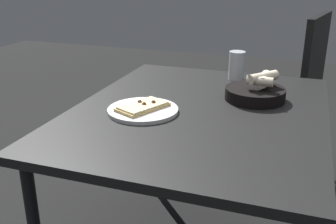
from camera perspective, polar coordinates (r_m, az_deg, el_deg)
The scene contains 5 objects.
dining_table at distance 1.51m, azimuth 4.46°, elevation -1.59°, with size 1.13×0.91×0.70m.
pizza_plate at distance 1.45m, azimuth -3.61°, elevation 0.40°, with size 0.26×0.26×0.04m.
bread_basket at distance 1.61m, azimuth 12.49°, elevation 2.88°, with size 0.24×0.24×0.11m.
beer_glass at distance 1.87m, azimuth 9.79°, elevation 6.33°, with size 0.07×0.07×0.13m.
chair_near at distance 2.37m, azimuth 17.15°, elevation 3.02°, with size 0.52×0.52×0.96m.
Camera 1 is at (1.35, 0.35, 1.22)m, focal length 42.61 mm.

